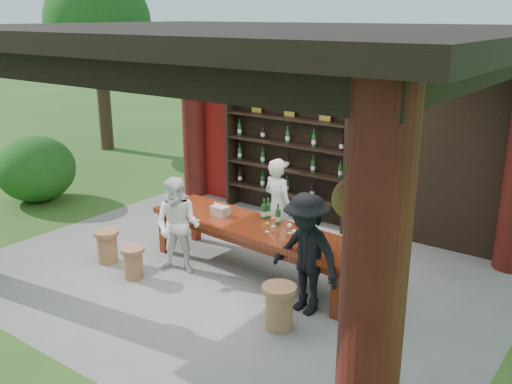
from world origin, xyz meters
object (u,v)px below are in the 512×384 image
Objects in this scene: stool_far_left at (107,245)px; tasting_table at (256,233)px; stool_near_right at (279,306)px; host at (278,207)px; guest_woman at (178,226)px; guest_man at (306,254)px; napkin_basket at (220,211)px; wine_shelf at (287,157)px; stool_near_left at (133,262)px.

tasting_table is at bearing 26.63° from stool_far_left.
host is at bearing 124.73° from stool_near_right.
host reaches higher than stool_far_left.
guest_man is at bearing -17.97° from guest_woman.
napkin_basket is (-1.85, 0.56, 0.03)m from guest_man.
guest_woman reaches higher than stool_far_left.
wine_shelf reaches higher than guest_man.
host is 1.63m from guest_woman.
host reaches higher than guest_woman.
guest_woman reaches higher than stool_near_left.
guest_woman is (0.04, -2.93, -0.43)m from wine_shelf.
wine_shelf is at bearing 136.57° from guest_man.
wine_shelf is 5.56× the size of stool_near_left.
stool_far_left is at bearing -142.36° from napkin_basket.
host is at bearing -61.37° from wine_shelf.
guest_woman is at bearing 167.93° from stool_near_right.
stool_near_right is 3.20m from stool_far_left.
guest_man is (0.03, 0.54, 0.50)m from stool_near_right.
host is at bearing 101.58° from tasting_table.
stool_far_left is (-3.20, 0.04, -0.02)m from stool_near_right.
guest_woman is at bearing -168.07° from guest_man.
guest_man is (2.15, -2.84, -0.36)m from wine_shelf.
tasting_table reaches higher than stool_near_left.
tasting_table is at bearing -2.35° from napkin_basket.
tasting_table is at bearing -66.92° from wine_shelf.
wine_shelf is 1.65× the size of guest_man.
host is 1.08× the size of guest_woman.
wine_shelf is 3.61m from stool_far_left.
wine_shelf is 4.07m from stool_near_right.
stool_near_left is at bearing -138.32° from tasting_table.
tasting_table is 13.51× the size of napkin_basket.
napkin_basket is at bearing 148.93° from stool_near_right.
stool_near_left is 0.75m from stool_far_left.
wine_shelf is at bearing -48.54° from host.
stool_near_left is 0.84× the size of stool_near_right.
guest_woman is 2.11m from guest_man.
tasting_table is (0.98, -2.30, -0.51)m from wine_shelf.
stool_near_right is at bearing 137.56° from host.
tasting_table is 6.33× the size of stool_near_right.
guest_man is (1.34, -1.34, 0.02)m from host.
guest_woman reaches higher than napkin_basket.
guest_man is 1.94m from napkin_basket.
guest_man is (2.49, 0.65, 0.54)m from stool_near_left.
guest_woman is at bearing -89.15° from wine_shelf.
tasting_table is at bearing 13.14° from guest_woman.
stool_near_left is (-0.34, -3.48, -0.90)m from wine_shelf.
tasting_table is 6.91× the size of stool_far_left.
guest_man is at bearing 147.73° from host.
guest_woman is 0.71m from napkin_basket.
stool_near_left is 0.92× the size of stool_far_left.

